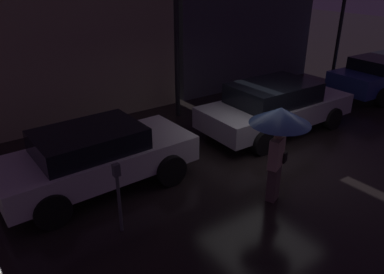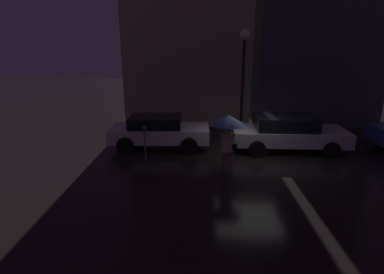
{
  "view_description": "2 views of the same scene",
  "coord_description": "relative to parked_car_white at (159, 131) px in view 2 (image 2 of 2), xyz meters",
  "views": [
    {
      "loc": [
        -6.07,
        -5.45,
        4.37
      ],
      "look_at": [
        -2.02,
        0.27,
        1.16
      ],
      "focal_mm": 35.0,
      "sensor_mm": 36.0,
      "label": 1
    },
    {
      "loc": [
        -1.77,
        -10.65,
        4.11
      ],
      "look_at": [
        -2.22,
        -0.11,
        0.94
      ],
      "focal_mm": 28.0,
      "sensor_mm": 36.0,
      "label": 2
    }
  ],
  "objects": [
    {
      "name": "ground_plane",
      "position": [
        3.68,
        -1.41,
        -0.74
      ],
      "size": [
        60.0,
        60.0,
        0.0
      ],
      "primitive_type": "plane",
      "color": "black"
    },
    {
      "name": "street_lamp_near",
      "position": [
        3.72,
        2.56,
        2.96
      ],
      "size": [
        0.51,
        0.51,
        4.94
      ],
      "color": "black",
      "rests_on": "ground"
    },
    {
      "name": "parked_car_silver",
      "position": [
        5.34,
        -0.04,
        0.02
      ],
      "size": [
        4.6,
        2.04,
        1.44
      ],
      "rotation": [
        0.0,
        0.0,
        -0.01
      ],
      "color": "#B7B7BF",
      "rests_on": "ground"
    },
    {
      "name": "parking_meter",
      "position": [
        -0.27,
        -1.66,
        0.1
      ],
      "size": [
        0.12,
        0.1,
        1.37
      ],
      "color": "#4C5154",
      "rests_on": "ground"
    },
    {
      "name": "building_facade_left",
      "position": [
        0.95,
        5.09,
        4.52
      ],
      "size": [
        6.67,
        3.0,
        10.51
      ],
      "color": "gray",
      "rests_on": "ground"
    },
    {
      "name": "pedestrian_with_umbrella",
      "position": [
        2.69,
        -2.52,
        0.91
      ],
      "size": [
        1.16,
        1.16,
        2.0
      ],
      "rotation": [
        0.0,
        0.0,
        3.53
      ],
      "color": "#66564C",
      "rests_on": "ground"
    },
    {
      "name": "parked_car_white",
      "position": [
        0.0,
        0.0,
        0.0
      ],
      "size": [
        4.15,
        1.9,
        1.37
      ],
      "rotation": [
        0.0,
        0.0,
        0.03
      ],
      "color": "silver",
      "rests_on": "ground"
    },
    {
      "name": "building_facade_right",
      "position": [
        7.89,
        5.09,
        4.36
      ],
      "size": [
        6.47,
        3.0,
        10.19
      ],
      "color": "#3D3D47",
      "rests_on": "ground"
    }
  ]
}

